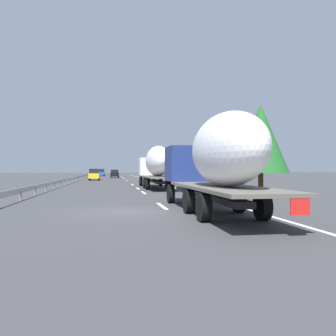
{
  "coord_description": "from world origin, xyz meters",
  "views": [
    {
      "loc": [
        -15.49,
        0.73,
        1.86
      ],
      "look_at": [
        14.51,
        -4.15,
        1.96
      ],
      "focal_mm": 37.47,
      "sensor_mm": 36.0,
      "label": 1
    }
  ],
  "objects": [
    {
      "name": "ground_plane",
      "position": [
        40.0,
        0.0,
        0.0
      ],
      "size": [
        260.0,
        260.0,
        0.0
      ],
      "primitive_type": "plane",
      "color": "#38383A"
    },
    {
      "name": "tree_2",
      "position": [
        86.72,
        -10.62,
        4.8
      ],
      "size": [
        2.56,
        2.56,
        7.72
      ],
      "color": "#472D19",
      "rests_on": "ground_plane"
    },
    {
      "name": "lane_stripe_0",
      "position": [
        2.0,
        -1.8,
        0.0
      ],
      "size": [
        3.2,
        0.2,
        0.01
      ],
      "primitive_type": "cube",
      "color": "white",
      "rests_on": "ground_plane"
    },
    {
      "name": "guardrail_median",
      "position": [
        43.0,
        6.0,
        0.58
      ],
      "size": [
        94.0,
        0.1,
        0.76
      ],
      "color": "#9EA0A5",
      "rests_on": "ground_plane"
    },
    {
      "name": "edge_line_right",
      "position": [
        45.0,
        -5.5,
        0.0
      ],
      "size": [
        110.0,
        0.2,
        0.01
      ],
      "primitive_type": "cube",
      "color": "white",
      "rests_on": "ground_plane"
    },
    {
      "name": "lane_stripe_3",
      "position": [
        26.72,
        -1.8,
        0.0
      ],
      "size": [
        3.2,
        0.2,
        0.01
      ],
      "primitive_type": "cube",
      "color": "white",
      "rests_on": "ground_plane"
    },
    {
      "name": "car_yellow_coupe",
      "position": [
        44.69,
        3.54,
        0.96
      ],
      "size": [
        4.11,
        1.76,
        1.92
      ],
      "color": "gold",
      "rests_on": "ground_plane"
    },
    {
      "name": "lane_stripe_7",
      "position": [
        78.48,
        -1.8,
        0.0
      ],
      "size": [
        3.2,
        0.2,
        0.01
      ],
      "primitive_type": "cube",
      "color": "white",
      "rests_on": "ground_plane"
    },
    {
      "name": "tree_1",
      "position": [
        36.81,
        -10.91,
        3.39
      ],
      "size": [
        2.96,
        2.96,
        5.37
      ],
      "color": "#472D19",
      "rests_on": "ground_plane"
    },
    {
      "name": "car_black_suv",
      "position": [
        60.1,
        -0.0,
        0.9
      ],
      "size": [
        4.41,
        1.8,
        1.76
      ],
      "color": "black",
      "rests_on": "ground_plane"
    },
    {
      "name": "lane_stripe_2",
      "position": [
        18.13,
        -1.8,
        0.0
      ],
      "size": [
        3.2,
        0.2,
        0.01
      ],
      "primitive_type": "cube",
      "color": "white",
      "rests_on": "ground_plane"
    },
    {
      "name": "car_red_compact",
      "position": [
        90.89,
        3.5,
        0.95
      ],
      "size": [
        4.56,
        1.76,
        1.9
      ],
      "color": "red",
      "rests_on": "ground_plane"
    },
    {
      "name": "truck_lead",
      "position": [
        18.37,
        -3.6,
        2.33
      ],
      "size": [
        13.51,
        2.55,
        4.03
      ],
      "color": "silver",
      "rests_on": "ground_plane"
    },
    {
      "name": "tree_0",
      "position": [
        89.36,
        -11.65,
        4.18
      ],
      "size": [
        2.45,
        2.45,
        6.86
      ],
      "color": "#472D19",
      "rests_on": "ground_plane"
    },
    {
      "name": "lane_stripe_8",
      "position": [
        69.82,
        -1.8,
        0.0
      ],
      "size": [
        3.2,
        0.2,
        0.01
      ],
      "primitive_type": "cube",
      "color": "white",
      "rests_on": "ground_plane"
    },
    {
      "name": "lane_stripe_5",
      "position": [
        54.02,
        -1.8,
        0.0
      ],
      "size": [
        3.2,
        0.2,
        0.01
      ],
      "primitive_type": "cube",
      "color": "white",
      "rests_on": "ground_plane"
    },
    {
      "name": "lane_stripe_4",
      "position": [
        42.24,
        -1.8,
        0.0
      ],
      "size": [
        3.2,
        0.2,
        0.01
      ],
      "primitive_type": "cube",
      "color": "white",
      "rests_on": "ground_plane"
    },
    {
      "name": "truck_trailing",
      "position": [
        -1.25,
        -3.6,
        2.3
      ],
      "size": [
        12.63,
        2.55,
        4.0
      ],
      "color": "navy",
      "rests_on": "ground_plane"
    },
    {
      "name": "car_blue_sedan",
      "position": [
        79.91,
        3.43,
        0.92
      ],
      "size": [
        4.4,
        1.85,
        1.82
      ],
      "color": "#28479E",
      "rests_on": "ground_plane"
    },
    {
      "name": "lane_stripe_6",
      "position": [
        62.82,
        -1.8,
        0.0
      ],
      "size": [
        3.2,
        0.2,
        0.01
      ],
      "primitive_type": "cube",
      "color": "white",
      "rests_on": "ground_plane"
    },
    {
      "name": "tree_4",
      "position": [
        7.9,
        -9.73,
        4.02
      ],
      "size": [
        3.94,
        3.94,
        6.46
      ],
      "color": "#472D19",
      "rests_on": "ground_plane"
    },
    {
      "name": "lane_stripe_1",
      "position": [
        12.14,
        -1.8,
        0.0
      ],
      "size": [
        3.2,
        0.2,
        0.01
      ],
      "primitive_type": "cube",
      "color": "white",
      "rests_on": "ground_plane"
    },
    {
      "name": "tree_3",
      "position": [
        16.73,
        -11.81,
        4.71
      ],
      "size": [
        2.44,
        2.44,
        7.53
      ],
      "color": "#472D19",
      "rests_on": "ground_plane"
    },
    {
      "name": "road_sign",
      "position": [
        41.29,
        -6.7,
        2.04
      ],
      "size": [
        0.1,
        0.9,
        2.93
      ],
      "color": "gray",
      "rests_on": "ground_plane"
    }
  ]
}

